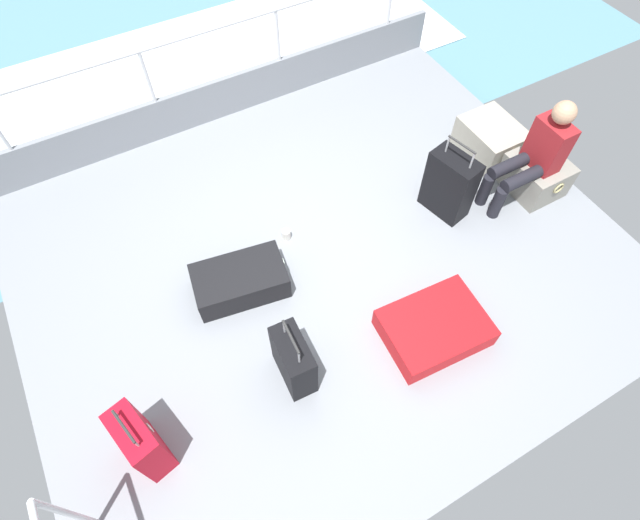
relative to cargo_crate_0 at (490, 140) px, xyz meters
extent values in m
cube|color=gray|center=(0.30, -2.12, -0.21)|extent=(4.40, 5.20, 0.06)
cube|color=gray|center=(-1.87, -2.12, 0.05)|extent=(0.06, 5.20, 0.45)
cylinder|color=silver|center=(-1.87, -4.20, 0.32)|extent=(0.04, 0.04, 1.00)
cylinder|color=silver|center=(-1.87, -2.82, 0.32)|extent=(0.04, 0.04, 1.00)
cylinder|color=silver|center=(-1.87, -1.43, 0.32)|extent=(0.04, 0.04, 1.00)
cylinder|color=silver|center=(-1.87, -0.04, 0.32)|extent=(0.04, 0.04, 1.00)
cylinder|color=silver|center=(-1.87, -2.12, 0.82)|extent=(0.04, 4.16, 0.04)
cylinder|color=silver|center=(1.45, -4.47, 0.30)|extent=(0.04, 0.04, 0.95)
cube|color=white|center=(-3.30, -2.12, -0.52)|extent=(2.40, 7.28, 0.01)
cube|color=#9E9989|center=(0.00, 0.00, 0.00)|extent=(0.60, 0.49, 0.35)
torus|color=tan|center=(-0.31, 0.00, 0.07)|extent=(0.02, 0.12, 0.12)
torus|color=tan|center=(0.31, 0.00, 0.07)|extent=(0.02, 0.12, 0.12)
cube|color=gray|center=(0.59, 0.07, 0.00)|extent=(0.52, 0.47, 0.35)
torus|color=tan|center=(0.32, 0.07, 0.07)|extent=(0.02, 0.12, 0.12)
torus|color=tan|center=(0.86, 0.07, 0.07)|extent=(0.02, 0.12, 0.12)
cube|color=maroon|center=(0.59, 0.02, 0.41)|extent=(0.34, 0.20, 0.48)
sphere|color=tan|center=(0.59, 0.02, 0.77)|extent=(0.20, 0.20, 0.20)
cylinder|color=black|center=(0.68, -0.28, 0.21)|extent=(0.12, 0.40, 0.12)
cylinder|color=black|center=(0.68, -0.48, 0.00)|extent=(0.11, 0.11, 0.35)
cylinder|color=black|center=(0.50, -0.28, 0.21)|extent=(0.12, 0.40, 0.12)
cylinder|color=black|center=(0.50, -0.48, 0.00)|extent=(0.11, 0.11, 0.35)
cube|color=red|center=(1.41, -1.72, -0.07)|extent=(0.65, 0.84, 0.21)
cube|color=green|center=(1.44, -1.31, -0.04)|extent=(0.05, 0.01, 0.08)
cube|color=#B70C1E|center=(1.18, -4.01, 0.10)|extent=(0.44, 0.28, 0.55)
cylinder|color=#A5A8AD|center=(1.06, -4.04, 0.42)|extent=(0.02, 0.02, 0.09)
cylinder|color=#A5A8AD|center=(1.30, -3.98, 0.42)|extent=(0.02, 0.02, 0.09)
cylinder|color=#2D2D2D|center=(1.18, -4.01, 0.46)|extent=(0.26, 0.08, 0.02)
cube|color=white|center=(1.16, -3.92, 0.18)|extent=(0.05, 0.02, 0.08)
cube|color=black|center=(0.26, -2.90, -0.05)|extent=(0.57, 0.83, 0.26)
cube|color=silver|center=(0.33, -2.51, 0.02)|extent=(0.05, 0.01, 0.08)
cube|color=black|center=(1.16, -2.85, 0.08)|extent=(0.43, 0.23, 0.51)
cylinder|color=#A5A8AD|center=(1.04, -2.84, 0.41)|extent=(0.02, 0.02, 0.16)
cylinder|color=#A5A8AD|center=(1.29, -2.86, 0.41)|extent=(0.02, 0.02, 0.16)
cylinder|color=#2D2D2D|center=(1.16, -2.85, 0.49)|extent=(0.27, 0.03, 0.02)
cube|color=white|center=(1.17, -2.75, 0.11)|extent=(0.05, 0.01, 0.08)
cube|color=black|center=(0.38, -0.84, 0.15)|extent=(0.48, 0.33, 0.65)
cylinder|color=#A5A8AD|center=(0.25, -0.87, 0.56)|extent=(0.02, 0.02, 0.17)
cylinder|color=#A5A8AD|center=(0.51, -0.81, 0.56)|extent=(0.02, 0.02, 0.17)
cylinder|color=#2D2D2D|center=(0.38, -0.84, 0.64)|extent=(0.28, 0.08, 0.02)
cube|color=silver|center=(0.35, -0.72, 0.20)|extent=(0.05, 0.02, 0.08)
cylinder|color=white|center=(-0.03, -2.31, -0.13)|extent=(0.08, 0.08, 0.10)
camera|label=1|loc=(2.50, -3.38, 3.58)|focal=28.23mm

